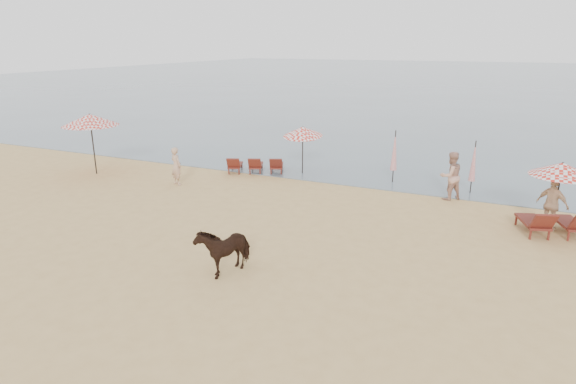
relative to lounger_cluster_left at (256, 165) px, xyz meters
name	(u,v)px	position (x,y,z in m)	size (l,w,h in m)	color
ground	(203,292)	(4.01, -10.30, -0.38)	(120.00, 120.00, 0.00)	tan
sea	(469,77)	(4.01, 69.70, -0.38)	(160.00, 140.00, 0.06)	#51606B
lounger_cluster_left	(256,165)	(0.00, 0.00, 0.00)	(2.85, 2.30, 0.55)	maroon
lounger_cluster_right	(573,223)	(12.45, -2.69, 0.06)	(3.24, 2.50, 0.63)	maroon
umbrella_open_left_a	(90,120)	(-6.54, -3.13, 2.09)	(2.41, 2.41, 2.74)	black
umbrella_open_left_b	(303,131)	(2.02, 0.73, 1.57)	(1.76, 1.80, 2.25)	black
umbrella_open_right	(562,169)	(11.92, -2.47, 1.66)	(1.85, 1.85, 2.26)	black
umbrella_closed_left	(395,151)	(6.09, 1.00, 1.00)	(0.27, 0.27, 2.25)	black
umbrella_closed_right	(474,161)	(9.25, 0.71, 0.93)	(0.26, 0.26, 2.13)	black
cow	(224,248)	(3.88, -9.09, 0.26)	(0.69, 1.52, 1.28)	black
beachgoer_left	(176,166)	(-2.13, -3.02, 0.42)	(0.58, 0.38, 1.60)	tan
beachgoer_right_a	(451,176)	(8.54, -0.42, 0.55)	(0.90, 0.70, 1.85)	tan
beachgoer_right_b	(552,205)	(11.83, -2.41, 0.48)	(1.01, 0.42, 1.72)	tan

